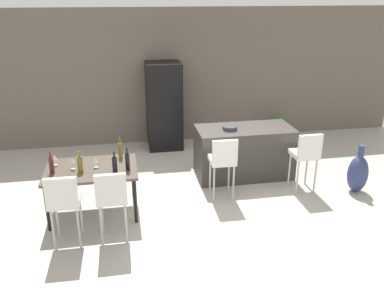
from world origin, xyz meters
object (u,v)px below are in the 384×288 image
Objects in this scene: wine_glass_middle at (54,158)px; fruit_bowl at (230,128)px; floor_vase at (358,173)px; refrigerator at (164,106)px; wine_bottle_near at (120,150)px; wine_bottle_corner at (51,165)px; dining_table at (92,172)px; potted_plant at (278,126)px; kitchen_island at (244,152)px; dining_chair_far at (112,195)px; wine_bottle_right at (80,164)px; wine_bottle_inner at (115,165)px; dining_chair_near at (64,199)px; wine_glass_end at (72,161)px; bar_chair_middle at (306,153)px; wine_glass_left at (95,160)px; wine_bottle_far at (127,162)px; bar_chair_left at (223,159)px.

fruit_bowl is (2.88, 0.62, 0.09)m from wine_glass_middle.
wine_glass_middle reaches higher than floor_vase.
refrigerator is (1.93, 2.38, 0.06)m from wine_glass_middle.
wine_bottle_near is at bearing -165.03° from fruit_bowl.
wine_bottle_corner reaches higher than wine_glass_middle.
potted_plant is at bearing 32.87° from dining_table.
dining_chair_far reaches higher than kitchen_island.
wine_bottle_right is (-0.44, 0.73, 0.17)m from dining_chair_far.
wine_glass_middle is (-0.89, 0.43, -0.00)m from wine_bottle_inner.
dining_table is 0.89m from dining_chair_near.
wine_bottle_corner is 1.29× the size of fruit_bowl.
wine_glass_end reaches higher than dining_table.
fruit_bowl reaches higher than kitchen_island.
wine_glass_end is (0.28, -0.20, 0.00)m from wine_glass_middle.
bar_chair_middle is at bearing 1.23° from wine_glass_end.
fruit_bowl is (-1.11, 0.73, 0.26)m from bar_chair_middle.
wine_glass_end is at bearing -179.28° from wine_glass_left.
wine_bottle_far is at bearing -175.00° from bar_chair_middle.
floor_vase is at bearing -82.68° from potted_plant.
wine_bottle_corner is (-0.89, 0.16, 0.00)m from wine_bottle_inner.
fruit_bowl is at bearing 20.47° from wine_bottle_right.
refrigerator is (-1.25, 1.72, 0.46)m from kitchen_island.
dining_chair_near is 0.82m from wine_bottle_corner.
wine_bottle_far is (0.10, -0.48, 0.00)m from wine_bottle_near.
wine_bottle_far is at bearing -151.32° from fruit_bowl.
bar_chair_middle reaches higher than wine_glass_middle.
dining_chair_far is at bearing -140.90° from fruit_bowl.
fruit_bowl reaches higher than wine_glass_middle.
wine_bottle_corner is (-0.54, -0.07, 0.19)m from dining_table.
wine_glass_left is at bearing -146.82° from potted_plant.
dining_chair_far is (-1.74, -0.93, 0.00)m from bar_chair_left.
wine_bottle_right reaches higher than kitchen_island.
wine_bottle_far is at bearing -178.84° from floor_vase.
dining_table is 4.35m from floor_vase.
wine_bottle_far is at bearing 38.61° from dining_chair_near.
kitchen_island is 6.79× the size of fruit_bowl.
dining_table is 3.90× the size of wine_bottle_near.
dining_chair_near is at bearing -149.89° from kitchen_island.
dining_chair_near is at bearing -109.97° from dining_table.
wine_bottle_inner is at bearing -178.06° from floor_vase.
wine_bottle_corner is at bearing -172.37° from wine_glass_left.
wine_bottle_right is at bearing 77.53° from dining_chair_near.
refrigerator is at bearing 118.39° from fruit_bowl.
bar_chair_left is 0.78× the size of dining_table.
dining_table is at bearing 162.92° from wine_bottle_far.
kitchen_island is 9.88× the size of wine_glass_middle.
wine_bottle_far is at bearing -5.20° from wine_bottle_corner.
dining_chair_near reaches higher than wine_glass_middle.
dining_chair_far is 0.57× the size of refrigerator.
bar_chair_left reaches higher than wine_glass_left.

